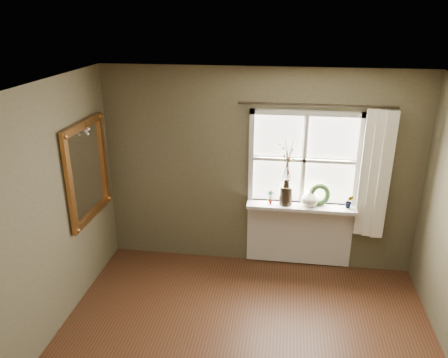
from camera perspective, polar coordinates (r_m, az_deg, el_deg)
ceiling at (r=3.03m, az=2.30°, el=9.50°), size 4.50×4.50×0.00m
wall_back at (r=5.60m, az=4.63°, el=1.22°), size 4.00×0.10×2.60m
wall_left at (r=4.24m, az=-27.04°, el=-8.16°), size 0.10×4.50×2.60m
window_frame at (r=5.47m, az=10.39°, el=2.44°), size 1.36×0.06×1.24m
window_sill at (r=5.58m, az=10.03°, el=-3.56°), size 1.36×0.26×0.04m
window_apron at (r=5.88m, az=9.74°, el=-7.00°), size 1.36×0.04×0.88m
dark_jug at (r=5.52m, az=8.08°, el=-2.13°), size 0.18×0.18×0.24m
cream_vase at (r=5.54m, az=11.21°, el=-2.38°), size 0.27×0.27×0.22m
wreath at (r=5.58m, az=12.35°, el=-2.30°), size 0.31×0.22×0.29m
potted_plant_left at (r=5.54m, az=6.08°, el=-2.33°), size 0.11×0.09×0.18m
potted_plant_right at (r=5.60m, az=16.04°, el=-2.84°), size 0.11×0.09×0.17m
curtain at (r=5.52m, az=19.07°, el=0.47°), size 0.36×0.12×1.59m
curtain_rod at (r=5.24m, az=12.03°, el=9.43°), size 1.84×0.03×0.03m
gilt_mirror at (r=5.34m, az=-17.41°, el=1.06°), size 0.10×0.99×1.18m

